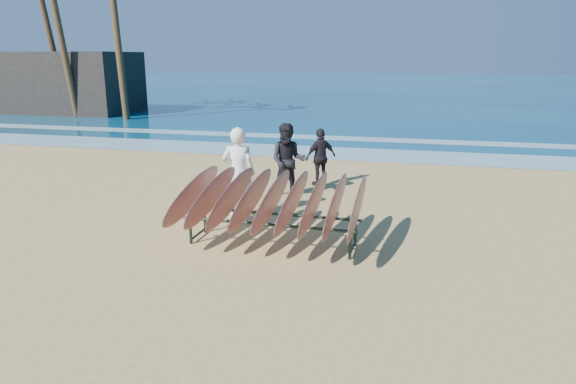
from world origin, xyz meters
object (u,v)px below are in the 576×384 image
(person_white, at_px, (239,173))
(building, at_px, (68,82))
(surfboard_rack, at_px, (272,200))
(person_dark_a, at_px, (288,161))
(person_dark_b, at_px, (321,157))

(person_white, distance_m, building, 25.12)
(surfboard_rack, height_order, person_dark_a, person_dark_a)
(surfboard_rack, distance_m, building, 26.96)
(surfboard_rack, xyz_separation_m, building, (-18.61, 19.48, 0.97))
(surfboard_rack, height_order, person_dark_b, person_dark_b)
(surfboard_rack, bearing_deg, person_white, 129.19)
(surfboard_rack, bearing_deg, person_dark_b, 90.53)
(person_white, distance_m, person_dark_b, 3.45)
(person_dark_a, relative_size, person_dark_b, 1.19)
(building, bearing_deg, person_dark_b, -38.44)
(person_white, relative_size, person_dark_a, 1.07)
(surfboard_rack, bearing_deg, person_dark_a, 99.92)
(person_white, xyz_separation_m, building, (-17.47, 18.04, 0.84))
(person_white, bearing_deg, person_dark_b, -113.49)
(person_white, bearing_deg, surfboard_rack, 124.63)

